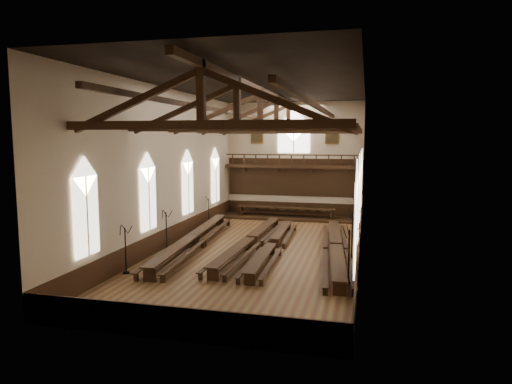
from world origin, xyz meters
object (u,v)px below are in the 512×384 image
(refectory_row_d, at_px, (336,247))
(candelabrum_right_near, at_px, (349,266))
(refectory_row_a, at_px, (193,238))
(candelabrum_left_far, at_px, (209,218))
(high_table, at_px, (286,209))
(refectory_row_c, at_px, (273,244))
(candelabrum_right_mid, at_px, (352,243))
(dais, at_px, (286,217))
(candelabrum_left_mid, at_px, (167,238))
(candelabrum_left_near, at_px, (126,259))
(candelabrum_right_far, at_px, (355,220))
(refectory_row_b, at_px, (251,240))

(refectory_row_d, xyz_separation_m, candelabrum_right_near, (0.94, -4.91, 0.28))
(refectory_row_a, distance_m, candelabrum_left_far, 6.49)
(refectory_row_a, relative_size, candelabrum_right_near, 5.53)
(candelabrum_right_near, bearing_deg, refectory_row_d, 100.82)
(high_table, height_order, candelabrum_right_near, candelabrum_right_near)
(refectory_row_d, height_order, candelabrum_left_far, candelabrum_left_far)
(candelabrum_left_far, bearing_deg, refectory_row_a, -79.29)
(refectory_row_c, height_order, candelabrum_right_mid, candelabrum_right_mid)
(refectory_row_d, relative_size, dais, 1.28)
(candelabrum_left_mid, height_order, candelabrum_right_mid, candelabrum_right_mid)
(candelabrum_left_near, relative_size, candelabrum_right_near, 0.92)
(refectory_row_d, height_order, candelabrum_right_far, candelabrum_right_far)
(refectory_row_b, xyz_separation_m, candelabrum_left_far, (-4.86, 5.81, 0.19))
(high_table, distance_m, candelabrum_right_far, 7.35)
(candelabrum_right_mid, height_order, candelabrum_right_far, candelabrum_right_far)
(refectory_row_b, height_order, high_table, high_table)
(candelabrum_right_near, xyz_separation_m, candelabrum_right_mid, (-0.00, 4.75, 0.02))
(refectory_row_c, xyz_separation_m, candelabrum_left_far, (-6.37, 6.35, 0.24))
(refectory_row_a, xyz_separation_m, candelabrum_left_far, (-1.21, 6.37, 0.13))
(candelabrum_left_far, bearing_deg, dais, 45.27)
(refectory_row_a, height_order, candelabrum_left_far, candelabrum_left_far)
(candelabrum_right_near, bearing_deg, dais, 109.72)
(candelabrum_right_far, bearing_deg, dais, 143.98)
(refectory_row_b, height_order, refectory_row_d, refectory_row_d)
(candelabrum_left_far, bearing_deg, candelabrum_right_mid, -30.79)
(refectory_row_b, xyz_separation_m, dais, (0.30, 11.02, -0.45))
(candelabrum_left_far, xyz_separation_m, candelabrum_right_near, (11.10, -11.37, 0.10))
(refectory_row_a, xyz_separation_m, refectory_row_b, (3.65, 0.56, -0.05))
(refectory_row_c, bearing_deg, refectory_row_a, -179.75)
(high_table, height_order, candelabrum_left_mid, candelabrum_left_mid)
(dais, height_order, candelabrum_right_mid, candelabrum_right_mid)
(dais, distance_m, candelabrum_left_near, 18.49)
(candelabrum_right_mid, bearing_deg, candelabrum_right_far, 90.00)
(candelabrum_left_near, distance_m, candelabrum_left_mid, 4.88)
(refectory_row_a, relative_size, candelabrum_left_near, 6.00)
(refectory_row_b, bearing_deg, refectory_row_a, -171.31)
(refectory_row_d, bearing_deg, candelabrum_left_far, 147.55)
(refectory_row_d, bearing_deg, candelabrum_right_far, 82.73)
(refectory_row_a, distance_m, candelabrum_right_mid, 9.90)
(candelabrum_right_near, bearing_deg, candelabrum_right_mid, 90.00)
(candelabrum_left_near, bearing_deg, refectory_row_d, 30.87)
(candelabrum_left_mid, bearing_deg, refectory_row_d, 6.74)
(refectory_row_b, xyz_separation_m, high_table, (0.30, 11.02, 0.31))
(candelabrum_left_mid, relative_size, candelabrum_left_far, 1.05)
(candelabrum_right_mid, bearing_deg, candelabrum_left_far, 149.21)
(dais, xyz_separation_m, candelabrum_left_near, (-5.16, -17.74, 0.67))
(refectory_row_c, height_order, dais, refectory_row_c)
(candelabrum_left_near, distance_m, candelabrum_right_far, 17.42)
(refectory_row_a, bearing_deg, candelabrum_right_far, 36.26)
(refectory_row_c, height_order, candelabrum_left_far, candelabrum_left_far)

